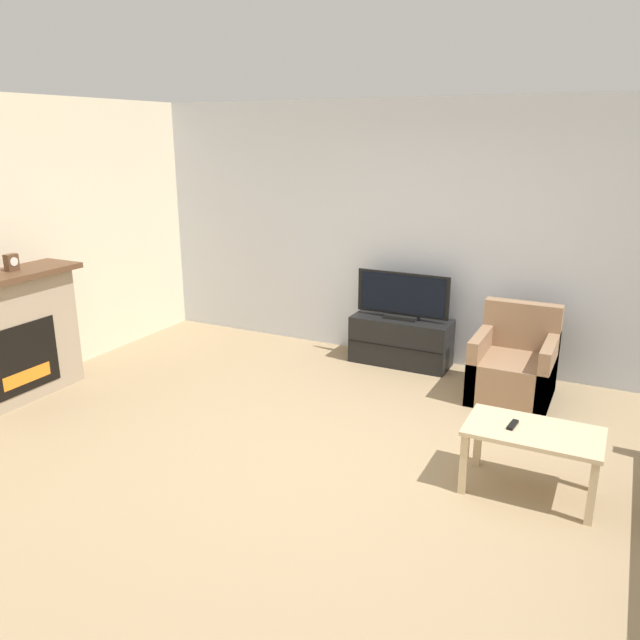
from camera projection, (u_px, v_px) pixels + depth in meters
ground_plane at (342, 464)px, 4.62m from camera, size 24.00×24.00×0.00m
wall_back at (445, 236)px, 6.35m from camera, size 12.00×0.06×2.70m
wall_left at (4, 248)px, 5.69m from camera, size 0.06×12.00×2.70m
fireplace at (7, 337)px, 5.58m from camera, size 0.51×1.40×1.18m
mantel_clock at (11, 262)px, 5.51m from camera, size 0.08×0.11×0.15m
tv_stand at (401, 341)px, 6.57m from camera, size 1.04×0.42×0.50m
tv at (402, 298)px, 6.44m from camera, size 0.99×0.18×0.49m
armchair at (514, 368)px, 5.73m from camera, size 0.70×0.76×0.84m
coffee_table at (533, 440)px, 4.15m from camera, size 0.88×0.50×0.47m
remote at (513, 425)px, 4.18m from camera, size 0.06×0.15×0.02m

